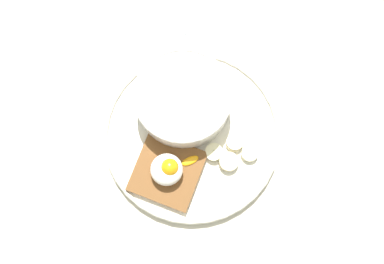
% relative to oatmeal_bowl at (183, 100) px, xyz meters
% --- Properties ---
extents(ground_plane, '(1.20, 1.20, 0.02)m').
position_rel_oatmeal_bowl_xyz_m(ground_plane, '(0.02, -0.05, -0.05)').
color(ground_plane, beige).
rests_on(ground_plane, ground).
extents(plate, '(0.28, 0.28, 0.02)m').
position_rel_oatmeal_bowl_xyz_m(plate, '(0.02, -0.05, -0.03)').
color(plate, silver).
rests_on(plate, ground_plane).
extents(oatmeal_bowl, '(0.15, 0.15, 0.06)m').
position_rel_oatmeal_bowl_xyz_m(oatmeal_bowl, '(0.00, 0.00, 0.00)').
color(oatmeal_bowl, white).
rests_on(oatmeal_bowl, plate).
extents(toast_slice, '(0.11, 0.11, 0.01)m').
position_rel_oatmeal_bowl_xyz_m(toast_slice, '(-0.00, -0.11, -0.02)').
color(toast_slice, brown).
rests_on(toast_slice, plate).
extents(poached_egg, '(0.07, 0.06, 0.04)m').
position_rel_oatmeal_bowl_xyz_m(poached_egg, '(0.00, -0.11, 0.00)').
color(poached_egg, white).
rests_on(poached_egg, toast_slice).
extents(banana_slice_front, '(0.04, 0.04, 0.01)m').
position_rel_oatmeal_bowl_xyz_m(banana_slice_front, '(0.09, -0.08, -0.02)').
color(banana_slice_front, beige).
rests_on(banana_slice_front, plate).
extents(banana_slice_left, '(0.03, 0.03, 0.02)m').
position_rel_oatmeal_bowl_xyz_m(banana_slice_left, '(0.09, -0.05, -0.02)').
color(banana_slice_left, '#FBEDC2').
rests_on(banana_slice_left, plate).
extents(banana_slice_back, '(0.03, 0.03, 0.01)m').
position_rel_oatmeal_bowl_xyz_m(banana_slice_back, '(0.12, -0.06, -0.02)').
color(banana_slice_back, '#F2EBC1').
rests_on(banana_slice_back, plate).
extents(banana_slice_right, '(0.04, 0.04, 0.02)m').
position_rel_oatmeal_bowl_xyz_m(banana_slice_right, '(0.06, -0.07, -0.02)').
color(banana_slice_right, '#F6EFC0').
rests_on(banana_slice_right, plate).
extents(knife, '(0.06, 0.12, 0.01)m').
position_rel_oatmeal_bowl_xyz_m(knife, '(-0.04, 0.15, -0.03)').
color(knife, silver).
rests_on(knife, ground_plane).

